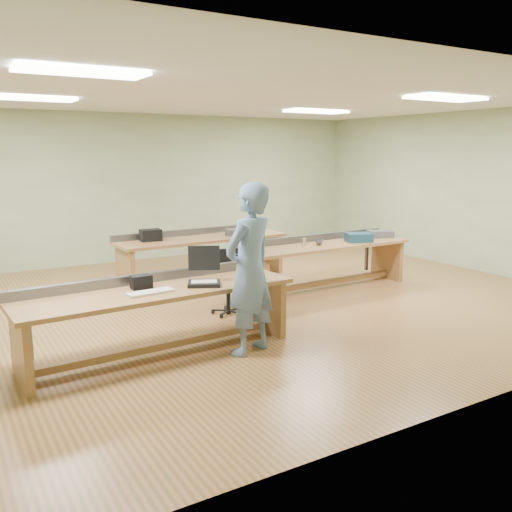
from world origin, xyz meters
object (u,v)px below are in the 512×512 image
workbench_mid (325,255)px  camera_bag (141,282)px  person (249,270)px  laptop_base (204,283)px  mug (319,242)px  drinks_can (304,242)px  parts_bin_teal (359,237)px  task_chair (228,290)px  parts_bin_grey (380,234)px  workbench_front (158,305)px  workbench_back (202,248)px

workbench_mid → camera_bag: 3.84m
person → camera_bag: (-1.04, 0.58, -0.13)m
workbench_mid → person: bearing=-144.5°
laptop_base → mug: mug is taller
person → drinks_can: bearing=-159.1°
camera_bag → parts_bin_teal: 4.35m
camera_bag → parts_bin_teal: size_ratio=0.54×
mug → task_chair: bearing=-168.5°
camera_bag → parts_bin_grey: size_ratio=0.52×
camera_bag → task_chair: size_ratio=0.25×
task_chair → parts_bin_teal: (2.65, 0.31, 0.50)m
laptop_base → person: bearing=-17.9°
workbench_front → mug: (3.27, 1.36, 0.23)m
laptop_base → workbench_front: bearing=-166.5°
workbench_back → mug: bearing=-55.7°
workbench_front → parts_bin_grey: size_ratio=7.33×
parts_bin_teal → mug: size_ratio=3.56×
person → drinks_can: (2.17, 1.98, -0.15)m
laptop_base → task_chair: size_ratio=0.41×
workbench_mid → laptop_base: (-2.93, -1.55, 0.21)m
workbench_front → workbench_mid: (3.45, 1.43, -0.00)m
workbench_mid → task_chair: (-2.06, -0.45, -0.23)m
person → laptop_base: person is taller
workbench_front → workbench_mid: bearing=19.5°
workbench_mid → parts_bin_grey: (1.24, 0.04, 0.25)m
workbench_back → parts_bin_grey: parts_bin_grey is taller
workbench_front → parts_bin_teal: (4.04, 1.29, 0.26)m
parts_bin_grey → mug: bearing=-175.6°
workbench_back → drinks_can: (1.08, -1.59, 0.24)m
parts_bin_grey → person: bearing=-152.7°
workbench_front → camera_bag: bearing=143.9°
parts_bin_grey → task_chair: bearing=-171.5°
person → camera_bag: person is taller
task_chair → drinks_can: 1.82m
workbench_mid → mug: bearing=-160.2°
workbench_mid → camera_bag: camera_bag is taller
workbench_front → person: bearing=-31.7°
task_chair → drinks_can: task_chair is taller
person → task_chair: bearing=-130.0°
task_chair → workbench_front: bearing=-131.1°
parts_bin_teal → laptop_base: bearing=-158.3°
workbench_mid → camera_bag: size_ratio=13.57×
workbench_mid → workbench_back: bearing=130.2°
workbench_front → task_chair: (1.39, 0.98, -0.23)m
task_chair → workbench_back: bearing=87.9°
workbench_mid → drinks_can: (-0.39, 0.06, 0.25)m
person → parts_bin_grey: person is taller
workbench_mid → mug: size_ratio=25.89×
camera_bag → parts_bin_grey: bearing=15.0°
camera_bag → drinks_can: bearing=22.6°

